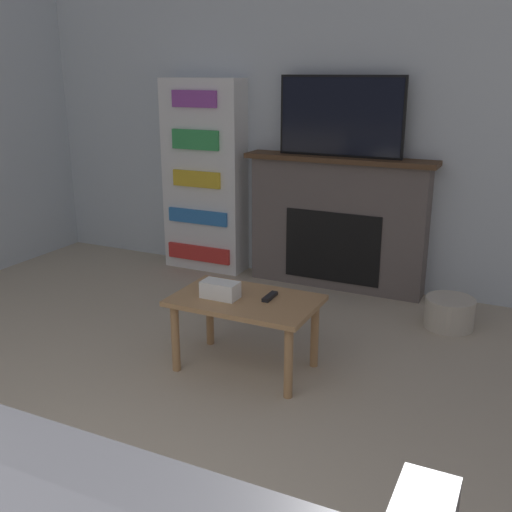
% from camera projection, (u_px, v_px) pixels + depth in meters
% --- Properties ---
extents(wall_back, '(6.80, 0.06, 2.70)m').
position_uv_depth(wall_back, '(347.00, 122.00, 4.80)').
color(wall_back, silver).
rests_on(wall_back, ground_plane).
extents(fireplace, '(1.56, 0.28, 1.09)m').
position_uv_depth(fireplace, '(337.00, 223.00, 4.92)').
color(fireplace, '#605651').
rests_on(fireplace, ground_plane).
extents(tv, '(1.00, 0.03, 0.62)m').
position_uv_depth(tv, '(340.00, 116.00, 4.65)').
color(tv, black).
rests_on(tv, fireplace).
extents(coffee_table, '(0.85, 0.53, 0.46)m').
position_uv_depth(coffee_table, '(245.00, 309.00, 3.56)').
color(coffee_table, '#A87A4C').
rests_on(coffee_table, ground_plane).
extents(tissue_box, '(0.22, 0.12, 0.10)m').
position_uv_depth(tissue_box, '(220.00, 290.00, 3.53)').
color(tissue_box, white).
rests_on(tissue_box, coffee_table).
extents(remote_control, '(0.04, 0.15, 0.02)m').
position_uv_depth(remote_control, '(270.00, 297.00, 3.53)').
color(remote_control, black).
rests_on(remote_control, coffee_table).
extents(bookshelf, '(0.74, 0.29, 1.69)m').
position_uv_depth(bookshelf, '(205.00, 177.00, 5.32)').
color(bookshelf, white).
rests_on(bookshelf, ground_plane).
extents(storage_basket, '(0.34, 0.34, 0.22)m').
position_uv_depth(storage_basket, '(450.00, 313.00, 4.23)').
color(storage_basket, '#BCB29E').
rests_on(storage_basket, ground_plane).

